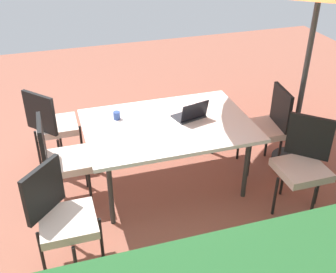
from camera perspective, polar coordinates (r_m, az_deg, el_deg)
ground_plane at (r=4.74m, az=0.00°, el=-6.53°), size 10.00×10.00×0.02m
dining_table at (r=4.33m, az=0.00°, el=1.17°), size 1.72×1.19×0.77m
chair_northeast at (r=3.61m, az=-14.41°, el=-10.26°), size 0.59×0.59×0.98m
chair_east at (r=4.31m, az=-14.48°, el=-2.75°), size 0.46×0.46×0.98m
chair_west at (r=4.87m, az=13.33°, el=1.59°), size 0.48×0.47×0.98m
chair_northwest at (r=4.32m, az=18.03°, el=-3.25°), size 0.59×0.59×0.98m
chair_southeast at (r=4.95m, az=-15.54°, el=1.73°), size 0.59×0.58×0.98m
laptop at (r=4.39m, az=3.13°, el=3.02°), size 0.37×0.32×0.21m
cup at (r=4.41m, az=-7.03°, el=2.88°), size 0.07×0.07×0.08m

